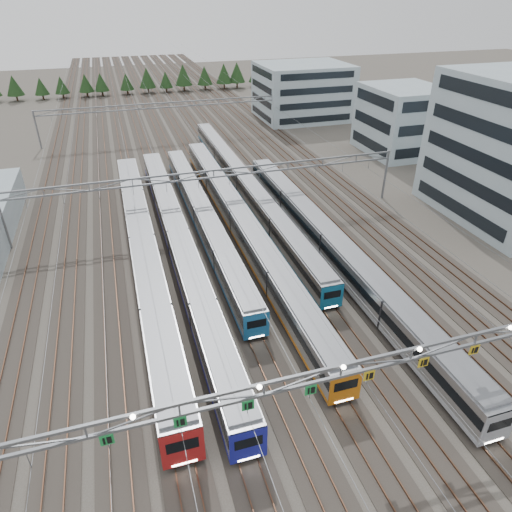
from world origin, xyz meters
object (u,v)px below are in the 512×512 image
object	(u,v)px
train_d	(240,221)
train_e	(244,184)
train_f	(331,245)
gantry_near	(341,375)
gantry_far	(170,109)
depot_bldg_mid	(402,120)
train_b	(179,241)
depot_bldg_north	(302,92)
train_c	(203,216)
gantry_mid	(214,180)
train_a	(143,249)

from	to	relation	value
train_d	train_e	distance (m)	14.28
train_e	train_f	size ratio (longest dim) A/B	1.16
train_e	gantry_near	world-z (taller)	gantry_near
train_e	gantry_far	bearing A→B (deg)	100.35
depot_bldg_mid	train_b	bearing A→B (deg)	-149.95
depot_bldg_north	train_b	bearing A→B (deg)	-124.27
train_c	gantry_mid	world-z (taller)	gantry_mid
train_c	depot_bldg_north	distance (m)	66.38
train_b	train_c	distance (m)	8.13
train_a	depot_bldg_north	distance (m)	77.88
train_e	train_b	bearing A→B (deg)	-128.89
gantry_near	depot_bldg_mid	bearing A→B (deg)	54.12
train_c	train_e	distance (m)	13.43
train_b	train_d	bearing A→B (deg)	19.48
train_f	gantry_mid	bearing A→B (deg)	126.03
train_b	train_f	xyz separation A→B (m)	(18.00, -6.78, 0.06)
train_e	gantry_mid	bearing A→B (deg)	-129.97
train_c	gantry_mid	xyz separation A→B (m)	(2.25, 1.91, 4.42)
train_f	depot_bldg_mid	distance (m)	48.84
train_c	train_b	bearing A→B (deg)	-123.61
train_c	depot_bldg_mid	xyz separation A→B (m)	(46.13, 22.52, 4.55)
train_f	gantry_near	xyz separation A→B (m)	(-11.30, -24.65, 4.93)
train_c	depot_bldg_mid	bearing A→B (deg)	26.02
train_f	depot_bldg_north	xyz separation A→B (m)	(23.86, 68.22, 4.52)
train_f	gantry_mid	xyz separation A→B (m)	(-11.25, 15.46, 4.23)
train_e	depot_bldg_mid	size ratio (longest dim) A/B	4.19
gantry_far	depot_bldg_mid	distance (m)	50.21
train_f	train_b	bearing A→B (deg)	159.36
train_c	depot_bldg_north	bearing A→B (deg)	55.65
train_e	depot_bldg_north	distance (m)	53.15
train_e	depot_bldg_north	bearing A→B (deg)	57.61
train_e	depot_bldg_mid	xyz separation A→B (m)	(37.13, 12.56, 4.57)
train_b	train_e	bearing A→B (deg)	51.11
gantry_far	train_f	bearing A→B (deg)	-79.46
train_a	depot_bldg_north	xyz separation A→B (m)	(46.36, 62.43, 4.38)
train_e	train_f	world-z (taller)	train_f
train_b	train_c	size ratio (longest dim) A/B	1.22
train_d	train_b	bearing A→B (deg)	-160.52
train_b	gantry_mid	distance (m)	11.81
train_a	depot_bldg_mid	bearing A→B (deg)	28.78
train_c	depot_bldg_north	size ratio (longest dim) A/B	2.34
depot_bldg_mid	train_e	bearing A→B (deg)	-161.31
depot_bldg_mid	gantry_near	bearing A→B (deg)	-125.88
depot_bldg_mid	depot_bldg_north	distance (m)	33.32
train_d	depot_bldg_mid	size ratio (longest dim) A/B	3.99
train_b	depot_bldg_north	world-z (taller)	depot_bldg_north
train_e	gantry_near	distance (m)	48.92
train_e	depot_bldg_mid	world-z (taller)	depot_bldg_mid
train_a	depot_bldg_mid	size ratio (longest dim) A/B	3.70
train_a	train_d	size ratio (longest dim) A/B	0.93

